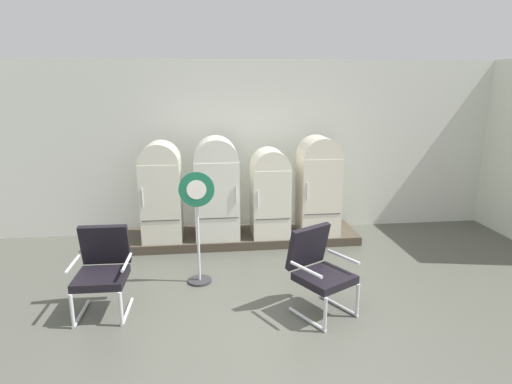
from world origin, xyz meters
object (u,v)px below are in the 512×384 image
at_px(refrigerator_1, 217,185).
at_px(armchair_left, 103,267).
at_px(refrigerator_0, 161,188).
at_px(sign_stand, 198,230).
at_px(armchair_right, 319,267).
at_px(refrigerator_3, 318,183).
at_px(refrigerator_2, 270,190).

xyz_separation_m(refrigerator_1, armchair_left, (-1.37, -2.01, -0.46)).
xyz_separation_m(refrigerator_0, armchair_left, (-0.49, -1.97, -0.43)).
height_order(refrigerator_1, sign_stand, refrigerator_1).
relative_size(armchair_left, armchair_right, 1.00).
xyz_separation_m(refrigerator_0, armchair_right, (1.97, -2.27, -0.43)).
distance_m(refrigerator_0, refrigerator_1, 0.88).
bearing_deg(refrigerator_3, armchair_right, -104.30).
bearing_deg(refrigerator_0, sign_stand, -66.73).
relative_size(refrigerator_3, armchair_right, 1.62).
distance_m(refrigerator_2, armchair_right, 2.32).
distance_m(refrigerator_1, armchair_left, 2.48).
relative_size(refrigerator_1, sign_stand, 1.07).
bearing_deg(armchair_left, refrigerator_3, 32.88).
bearing_deg(refrigerator_3, refrigerator_1, 178.59).
bearing_deg(sign_stand, armchair_right, -33.05).
height_order(refrigerator_3, armchair_left, refrigerator_3).
bearing_deg(refrigerator_2, refrigerator_0, -179.80).
bearing_deg(armchair_right, sign_stand, 146.95).
bearing_deg(refrigerator_1, refrigerator_2, -1.94).
bearing_deg(refrigerator_0, armchair_right, -49.06).
height_order(refrigerator_1, armchair_left, refrigerator_1).
bearing_deg(armchair_right, refrigerator_3, 75.70).
relative_size(refrigerator_3, sign_stand, 1.07).
distance_m(refrigerator_0, armchair_right, 3.04).
height_order(refrigerator_3, sign_stand, refrigerator_3).
xyz_separation_m(refrigerator_1, armchair_right, (1.09, -2.31, -0.46)).
distance_m(armchair_right, sign_stand, 1.66).
distance_m(refrigerator_0, sign_stand, 1.51).
bearing_deg(armchair_right, refrigerator_0, 130.94).
bearing_deg(sign_stand, refrigerator_3, 34.95).
height_order(refrigerator_2, refrigerator_3, refrigerator_3).
height_order(refrigerator_1, armchair_right, refrigerator_1).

